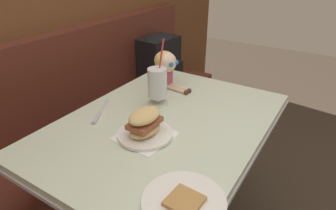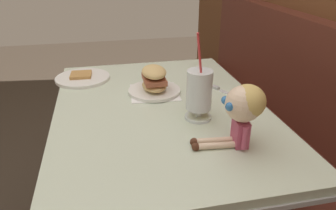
{
  "view_description": "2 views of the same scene",
  "coord_description": "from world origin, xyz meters",
  "views": [
    {
      "loc": [
        -0.91,
        -0.41,
        1.39
      ],
      "look_at": [
        0.08,
        0.21,
        0.77
      ],
      "focal_mm": 31.18,
      "sensor_mm": 36.0,
      "label": 1
    },
    {
      "loc": [
        1.09,
        -0.02,
        1.28
      ],
      "look_at": [
        0.08,
        0.19,
        0.79
      ],
      "focal_mm": 33.99,
      "sensor_mm": 36.0,
      "label": 2
    }
  ],
  "objects": [
    {
      "name": "booth_bench",
      "position": [
        0.0,
        0.81,
        0.33
      ],
      "size": [
        2.6,
        0.48,
        1.0
      ],
      "color": "#512319",
      "rests_on": "ground"
    },
    {
      "name": "seated_doll",
      "position": [
        0.31,
        0.37,
        0.87
      ],
      "size": [
        0.12,
        0.22,
        0.2
      ],
      "color": "#B74C6B",
      "rests_on": "diner_table"
    },
    {
      "name": "toast_plate",
      "position": [
        -0.37,
        -0.12,
        0.75
      ],
      "size": [
        0.25,
        0.25,
        0.03
      ],
      "color": "white",
      "rests_on": "diner_table"
    },
    {
      "name": "sandwich_plate",
      "position": [
        -0.14,
        0.18,
        0.79
      ],
      "size": [
        0.22,
        0.22,
        0.12
      ],
      "color": "white",
      "rests_on": "diner_table"
    },
    {
      "name": "butter_knife",
      "position": [
        -0.12,
        0.45,
        0.74
      ],
      "size": [
        0.22,
        0.13,
        0.01
      ],
      "color": "silver",
      "rests_on": "diner_table"
    },
    {
      "name": "backpack",
      "position": [
        0.87,
        0.78,
        0.66
      ],
      "size": [
        0.32,
        0.27,
        0.41
      ],
      "color": "black",
      "rests_on": "booth_bench"
    },
    {
      "name": "diner_table",
      "position": [
        0.0,
        0.18,
        0.54
      ],
      "size": [
        1.11,
        0.81,
        0.74
      ],
      "color": "beige",
      "rests_on": "ground"
    },
    {
      "name": "milkshake_glass",
      "position": [
        0.12,
        0.3,
        0.84
      ],
      "size": [
        0.1,
        0.1,
        0.32
      ],
      "color": "silver",
      "rests_on": "diner_table"
    }
  ]
}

